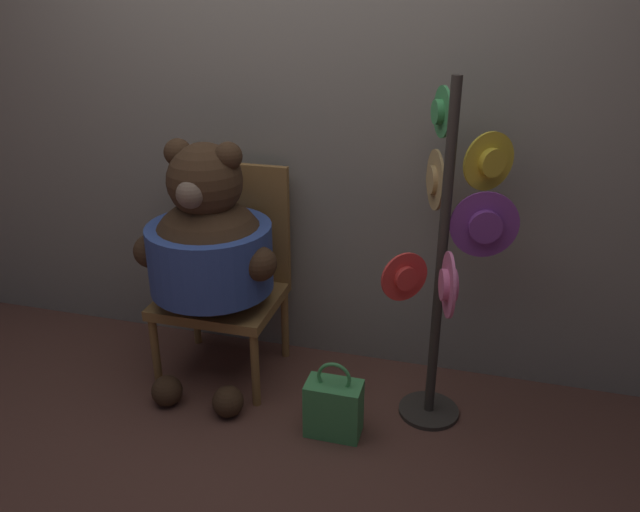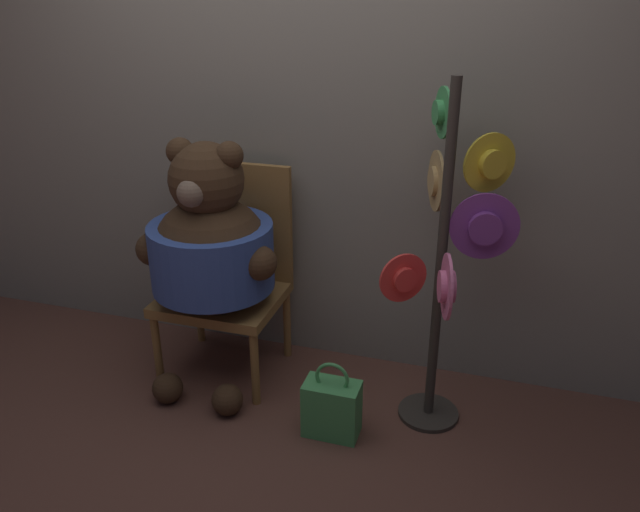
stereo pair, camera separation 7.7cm
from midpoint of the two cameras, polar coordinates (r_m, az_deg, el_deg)
ground_plane at (r=2.99m, az=-6.83°, el=-14.85°), size 14.00×14.00×0.00m
wall_back at (r=3.10m, az=-2.86°, el=11.06°), size 8.00×0.10×2.36m
chair at (r=3.17m, az=-9.21°, el=-1.23°), size 0.58×0.50×1.05m
teddy_bear at (r=2.94m, az=-10.81°, el=0.56°), size 0.70×0.62×1.23m
hat_display_rack at (r=2.65m, az=10.95°, el=0.99°), size 0.52×0.62×1.54m
handbag_on_ground at (r=2.83m, az=0.46°, el=-13.68°), size 0.25×0.14×0.37m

